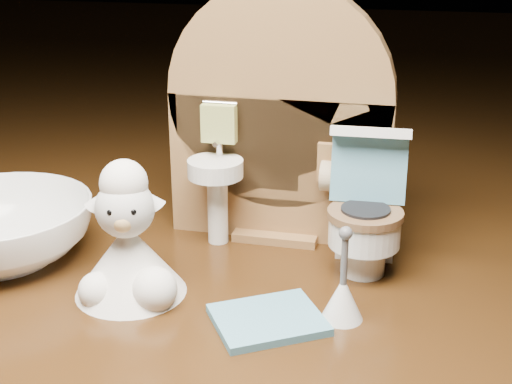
# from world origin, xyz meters

# --- Properties ---
(backdrop_panel) EXTENTS (0.13, 0.05, 0.15)m
(backdrop_panel) POSITION_xyz_m (-0.00, 0.06, 0.07)
(backdrop_panel) COLOR olive
(backdrop_panel) RESTS_ON ground
(toy_toilet) EXTENTS (0.04, 0.05, 0.08)m
(toy_toilet) POSITION_xyz_m (0.05, 0.03, 0.03)
(toy_toilet) COLOR white
(toy_toilet) RESTS_ON ground
(bath_mat) EXTENTS (0.06, 0.06, 0.00)m
(bath_mat) POSITION_xyz_m (0.02, -0.04, 0.00)
(bath_mat) COLOR teal
(bath_mat) RESTS_ON ground
(toilet_brush) EXTENTS (0.02, 0.02, 0.05)m
(toilet_brush) POSITION_xyz_m (0.05, -0.02, 0.01)
(toilet_brush) COLOR white
(toilet_brush) RESTS_ON ground
(plush_lamb) EXTENTS (0.06, 0.06, 0.07)m
(plush_lamb) POSITION_xyz_m (-0.06, -0.02, 0.03)
(plush_lamb) COLOR white
(plush_lamb) RESTS_ON ground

